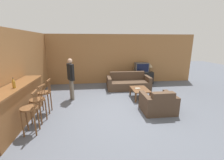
{
  "coord_description": "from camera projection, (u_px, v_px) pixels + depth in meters",
  "views": [
    {
      "loc": [
        -0.77,
        -4.43,
        2.2
      ],
      "look_at": [
        -0.15,
        0.85,
        0.85
      ],
      "focal_mm": 24.0,
      "sensor_mm": 36.0,
      "label": 1
    }
  ],
  "objects": [
    {
      "name": "wall_left",
      "position": [
        27.0,
        67.0,
        5.45
      ],
      "size": [
        0.08,
        8.59,
        2.6
      ],
      "color": "#9E6B3D",
      "rests_on": "ground_plane"
    },
    {
      "name": "book_on_table",
      "position": [
        138.0,
        88.0,
        5.96
      ],
      "size": [
        0.21,
        0.13,
        0.03
      ],
      "color": "#B7AD99",
      "rests_on": "coffee_table"
    },
    {
      "name": "bottle",
      "position": [
        14.0,
        83.0,
        3.77
      ],
      "size": [
        0.07,
        0.07,
        0.27
      ],
      "color": "#B27A23",
      "rests_on": "bar_counter"
    },
    {
      "name": "table_lamp",
      "position": [
        150.0,
        66.0,
        7.99
      ],
      "size": [
        0.27,
        0.27,
        0.45
      ],
      "color": "brown",
      "rests_on": "tv_unit"
    },
    {
      "name": "tv",
      "position": [
        142.0,
        67.0,
        7.96
      ],
      "size": [
        0.69,
        0.42,
        0.49
      ],
      "color": "#4C4C4C",
      "rests_on": "tv_unit"
    },
    {
      "name": "bar_counter",
      "position": [
        17.0,
        105.0,
        4.07
      ],
      "size": [
        0.55,
        2.66,
        1.07
      ],
      "color": "brown",
      "rests_on": "ground_plane"
    },
    {
      "name": "coffee_table",
      "position": [
        140.0,
        90.0,
        5.98
      ],
      "size": [
        0.64,
        0.92,
        0.39
      ],
      "color": "brown",
      "rests_on": "ground_plane"
    },
    {
      "name": "tv_unit",
      "position": [
        141.0,
        78.0,
        8.1
      ],
      "size": [
        1.24,
        0.47,
        0.64
      ],
      "color": "black",
      "rests_on": "ground_plane"
    },
    {
      "name": "couch_far",
      "position": [
        128.0,
        83.0,
        7.25
      ],
      "size": [
        2.03,
        0.92,
        0.78
      ],
      "color": "#4C3828",
      "rests_on": "ground_plane"
    },
    {
      "name": "bar_chair_far",
      "position": [
        45.0,
        95.0,
        4.7
      ],
      "size": [
        0.39,
        0.39,
        1.08
      ],
      "color": "brown",
      "rests_on": "ground_plane"
    },
    {
      "name": "armchair_near",
      "position": [
        158.0,
        104.0,
        4.79
      ],
      "size": [
        1.01,
        0.88,
        0.76
      ],
      "color": "#4C3828",
      "rests_on": "ground_plane"
    },
    {
      "name": "bar_chair_near",
      "position": [
        30.0,
        111.0,
        3.6
      ],
      "size": [
        0.42,
        0.42,
        1.08
      ],
      "color": "brown",
      "rests_on": "ground_plane"
    },
    {
      "name": "person_by_window",
      "position": [
        71.0,
        77.0,
        5.72
      ],
      "size": [
        0.32,
        0.47,
        1.61
      ],
      "color": "#756B5B",
      "rests_on": "ground_plane"
    },
    {
      "name": "wall_back",
      "position": [
        109.0,
        59.0,
        8.03
      ],
      "size": [
        9.4,
        0.08,
        2.6
      ],
      "color": "#9E6B3D",
      "rests_on": "ground_plane"
    },
    {
      "name": "bar_chair_mid",
      "position": [
        38.0,
        103.0,
        4.11
      ],
      "size": [
        0.46,
        0.46,
        1.08
      ],
      "color": "brown",
      "rests_on": "ground_plane"
    },
    {
      "name": "ground_plane",
      "position": [
        120.0,
        111.0,
        4.89
      ],
      "size": [
        24.0,
        24.0,
        0.0
      ],
      "primitive_type": "plane",
      "color": "#565B66"
    }
  ]
}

